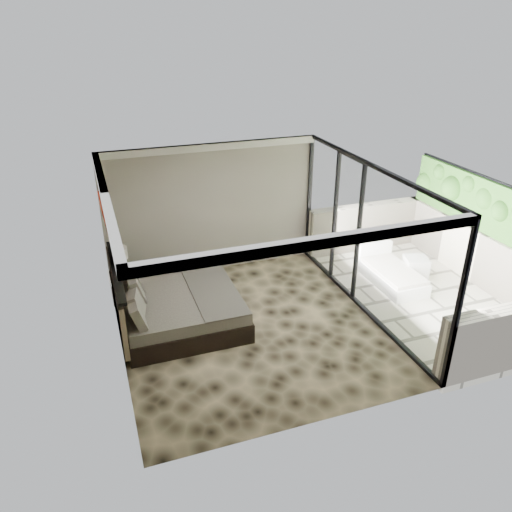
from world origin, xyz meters
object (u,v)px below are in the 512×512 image
object	(u,v)px
ottoman	(415,268)
lounger	(391,274)
table_lamp	(119,258)
nightstand	(125,285)
bed	(175,309)

from	to	relation	value
ottoman	lounger	xyz separation A→B (m)	(-0.62, -0.02, -0.04)
table_lamp	ottoman	distance (m)	6.13
nightstand	ottoman	size ratio (longest dim) A/B	1.26
lounger	bed	bearing A→B (deg)	-178.24
lounger	table_lamp	bearing A→B (deg)	168.09
nightstand	bed	bearing A→B (deg)	-76.00
table_lamp	ottoman	size ratio (longest dim) A/B	1.29
nightstand	table_lamp	size ratio (longest dim) A/B	0.97
table_lamp	lounger	bearing A→B (deg)	-12.31
table_lamp	ottoman	bearing A→B (deg)	-10.87
nightstand	lounger	xyz separation A→B (m)	(5.33, -1.19, -0.10)
table_lamp	ottoman	world-z (taller)	table_lamp
nightstand	table_lamp	bearing A→B (deg)	-172.80
bed	lounger	size ratio (longest dim) A/B	1.37
nightstand	ottoman	distance (m)	6.05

